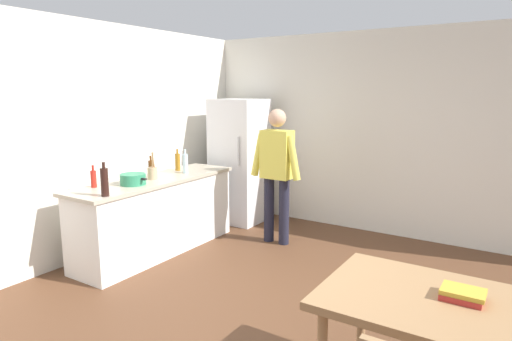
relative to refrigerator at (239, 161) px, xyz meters
The scene contains 15 objects.
ground_plane 3.19m from the refrigerator, 51.63° to the right, with size 14.00×14.00×0.00m, color brown.
wall_back 2.04m from the refrigerator, 17.53° to the left, with size 6.40×0.12×2.70m, color silver.
wall_left 2.35m from the refrigerator, 107.65° to the right, with size 0.12×5.60×2.70m, color silver.
kitchen_counter 1.66m from the refrigerator, 93.58° to the right, with size 0.64×2.20×0.90m.
refrigerator is the anchor object (origin of this frame).
person 1.10m from the refrigerator, 30.23° to the right, with size 0.70×0.22×1.70m.
dining_table 4.27m from the refrigerator, 39.29° to the right, with size 1.40×0.90×0.75m.
cooking_pot 1.97m from the refrigerator, 91.63° to the right, with size 0.40×0.28×0.12m.
utensil_jar 1.65m from the refrigerator, 93.22° to the right, with size 0.11×0.11×0.32m.
bottle_oil_amber 1.10m from the refrigerator, 102.33° to the right, with size 0.06×0.06×0.28m.
bottle_wine_dark 2.50m from the refrigerator, 87.09° to the right, with size 0.08×0.08×0.34m.
bottle_water_clear 1.15m from the refrigerator, 91.36° to the right, with size 0.07×0.07×0.30m.
bottle_beer_brown 1.58m from the refrigerator, 97.22° to the right, with size 0.06×0.06×0.26m.
bottle_sauce_red 2.32m from the refrigerator, 97.49° to the right, with size 0.06×0.06×0.24m.
book_stack 4.27m from the refrigerator, 37.96° to the right, with size 0.23×0.18×0.06m.
Camera 1 is at (1.73, -2.81, 1.93)m, focal length 30.71 mm.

